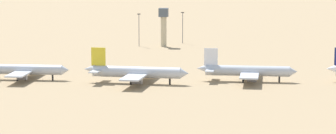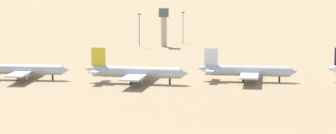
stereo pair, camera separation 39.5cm
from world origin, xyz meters
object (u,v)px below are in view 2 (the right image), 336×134
at_px(parked_jet_white_3, 246,71).
at_px(light_pole_mid, 183,26).
at_px(parked_jet_navy_1, 22,69).
at_px(light_pole_west, 139,28).
at_px(control_tower, 164,23).
at_px(parked_jet_yellow_2, 135,72).

xyz_separation_m(parked_jet_white_3, light_pole_mid, (-34.44, 135.42, 5.88)).
xyz_separation_m(parked_jet_navy_1, light_pole_mid, (55.49, 138.56, 5.99)).
bearing_deg(light_pole_west, parked_jet_white_3, -64.05).
distance_m(control_tower, light_pole_mid, 20.01).
bearing_deg(light_pole_mid, parked_jet_yellow_2, -93.48).
bearing_deg(light_pole_mid, parked_jet_white_3, -75.73).
distance_m(parked_jet_navy_1, parked_jet_yellow_2, 47.05).
bearing_deg(parked_jet_yellow_2, light_pole_west, 102.36).
bearing_deg(parked_jet_white_3, light_pole_west, 118.63).
distance_m(parked_jet_navy_1, control_tower, 129.84).
bearing_deg(light_pole_mid, parked_jet_navy_1, -111.82).
xyz_separation_m(control_tower, light_pole_mid, (9.30, 17.52, -2.63)).
bearing_deg(light_pole_mid, control_tower, -117.97).
relative_size(control_tower, light_pole_west, 1.17).
bearing_deg(control_tower, parked_jet_yellow_2, -89.75).
distance_m(parked_jet_navy_1, parked_jet_white_3, 89.98).
distance_m(parked_jet_white_3, light_pole_west, 131.35).
height_order(light_pole_west, light_pole_mid, light_pole_west).
bearing_deg(parked_jet_navy_1, control_tower, 70.11).
relative_size(parked_jet_navy_1, light_pole_mid, 2.16).
distance_m(parked_jet_white_3, control_tower, 126.04).
bearing_deg(parked_jet_yellow_2, parked_jet_navy_1, 179.36).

